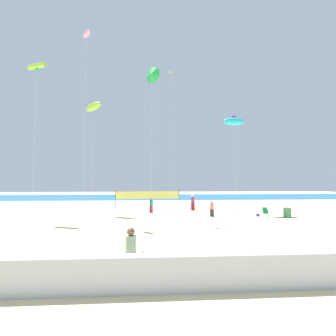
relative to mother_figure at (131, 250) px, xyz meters
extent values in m
plane|color=beige|center=(1.72, 8.91, -0.91)|extent=(120.00, 120.00, 0.00)
cube|color=#1E6B99|center=(1.72, 42.99, -0.91)|extent=(120.00, 20.00, 0.01)
cube|color=#B7B7BC|center=(1.72, -1.23, -0.37)|extent=(28.00, 0.44, 1.10)
cube|color=maroon|center=(0.00, 0.00, -0.52)|extent=(0.37, 0.22, 0.78)
cylinder|color=#99B28C|center=(0.00, 0.00, 0.19)|extent=(0.39, 0.39, 0.64)
sphere|color=brown|center=(0.00, 0.00, 0.65)|extent=(0.29, 0.29, 0.29)
cube|color=white|center=(0.42, -0.03, -0.71)|extent=(0.19, 0.12, 0.40)
cylinder|color=olive|center=(0.42, -0.03, -0.35)|extent=(0.20, 0.20, 0.33)
sphere|color=beige|center=(0.42, -0.03, -0.11)|extent=(0.15, 0.15, 0.15)
cube|color=maroon|center=(5.46, 18.47, -0.49)|extent=(0.40, 0.24, 0.84)
cylinder|color=#7A3872|center=(5.46, 18.47, 0.28)|extent=(0.42, 0.42, 0.70)
sphere|color=beige|center=(5.46, 18.47, 0.79)|extent=(0.31, 0.31, 0.31)
cube|color=#2D2D33|center=(6.47, 13.51, -0.56)|extent=(0.34, 0.20, 0.71)
cylinder|color=#EA7260|center=(6.47, 13.51, 0.09)|extent=(0.36, 0.36, 0.59)
sphere|color=beige|center=(6.47, 13.51, 0.52)|extent=(0.26, 0.26, 0.26)
cube|color=maroon|center=(0.54, 16.60, -0.54)|extent=(0.36, 0.21, 0.74)
cylinder|color=#19727A|center=(0.54, 16.60, 0.14)|extent=(0.37, 0.37, 0.62)
sphere|color=#997051|center=(0.54, 16.60, 0.58)|extent=(0.28, 0.28, 0.28)
cube|color=#1E8C4C|center=(11.63, 12.87, -0.59)|extent=(0.52, 0.48, 0.03)
cube|color=#1E8C4C|center=(11.63, 13.16, -0.31)|extent=(0.52, 0.23, 0.57)
cylinder|color=silver|center=(11.63, 12.72, -0.75)|extent=(0.03, 0.03, 0.32)
cylinder|color=silver|center=(11.63, 13.01, -0.75)|extent=(0.03, 0.03, 0.32)
cylinder|color=#3F7F4C|center=(13.45, 12.49, -0.46)|extent=(0.68, 0.68, 0.90)
cylinder|color=#4C4C51|center=(-3.79, 19.43, 0.29)|extent=(0.08, 0.08, 2.40)
cylinder|color=#4C4C51|center=(4.01, 20.18, 0.29)|extent=(0.08, 0.08, 2.40)
cube|color=#EAE566|center=(0.11, 19.81, 0.81)|extent=(7.81, 0.76, 0.90)
cube|color=#7A3872|center=(10.97, 13.32, -0.79)|extent=(0.32, 0.16, 0.25)
cylinder|color=silver|center=(0.62, 12.66, 5.88)|extent=(0.01, 0.01, 13.58)
cone|color=green|center=(0.62, 12.66, 12.67)|extent=(1.44, 1.15, 1.55)
cylinder|color=silver|center=(-10.70, 13.95, 6.45)|extent=(0.01, 0.01, 14.74)
cylinder|color=#8CD833|center=(-10.70, 13.95, 13.82)|extent=(1.97, 1.14, 0.47)
sphere|color=green|center=(-10.70, 13.95, 13.49)|extent=(0.28, 0.28, 0.28)
cylinder|color=silver|center=(-5.68, 12.94, 7.85)|extent=(0.01, 0.01, 17.52)
ellipsoid|color=pink|center=(-5.68, 12.94, 16.60)|extent=(1.15, 1.20, 0.45)
cube|color=orange|center=(-5.68, 12.94, 16.79)|extent=(0.25, 0.06, 0.31)
cylinder|color=silver|center=(-6.05, 17.24, 5.02)|extent=(0.01, 0.01, 11.87)
ellipsoid|color=#8CD833|center=(-6.05, 17.24, 10.95)|extent=(2.42, 1.91, 1.24)
cube|color=pink|center=(-6.05, 17.24, 11.29)|extent=(0.45, 0.06, 0.56)
cylinder|color=silver|center=(9.75, 16.05, 4.14)|extent=(0.01, 0.01, 10.11)
ellipsoid|color=#26BFCC|center=(9.75, 16.05, 9.20)|extent=(2.42, 0.86, 0.85)
cube|color=purple|center=(9.75, 16.05, 9.56)|extent=(0.48, 0.06, 0.60)
cylinder|color=silver|center=(3.36, 25.59, 9.26)|extent=(0.01, 0.01, 20.34)
pyramid|color=yellow|center=(3.36, 25.58, 19.49)|extent=(0.67, 0.67, 0.25)
camera|label=1|loc=(0.83, -8.39, 2.45)|focal=24.21mm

